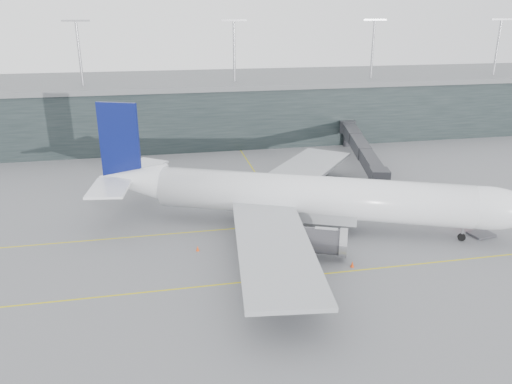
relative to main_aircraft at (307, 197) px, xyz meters
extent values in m
plane|color=slate|center=(-7.09, 6.10, -5.11)|extent=(320.00, 320.00, 0.00)
cube|color=gold|center=(-7.09, 2.10, -5.10)|extent=(160.00, 0.25, 0.02)
cube|color=gold|center=(-7.09, -13.90, -5.10)|extent=(160.00, 0.25, 0.02)
cube|color=gold|center=(-2.09, 26.10, -5.10)|extent=(0.25, 60.00, 0.02)
cube|color=black|center=(-7.09, 64.10, 1.89)|extent=(240.00, 35.00, 14.00)
cube|color=slate|center=(-7.09, 64.10, 9.49)|extent=(240.00, 36.00, 1.20)
cylinder|color=#9E9EA3|center=(-37.09, 54.10, 16.89)|extent=(0.60, 0.60, 14.00)
cylinder|color=#9E9EA3|center=(-2.09, 54.10, 16.89)|extent=(0.60, 0.60, 14.00)
cylinder|color=#9E9EA3|center=(32.91, 54.10, 16.89)|extent=(0.60, 0.60, 14.00)
cylinder|color=#9E9EA3|center=(67.91, 54.10, 16.89)|extent=(0.60, 0.60, 14.00)
cylinder|color=white|center=(0.43, -0.18, 0.16)|extent=(44.63, 23.34, 6.17)
ellipsoid|color=white|center=(22.93, -9.57, 0.16)|extent=(14.34, 10.69, 6.17)
cone|color=white|center=(-25.75, 10.75, 0.86)|extent=(12.39, 9.69, 5.92)
cube|color=#9CA0A5|center=(-0.49, 0.21, -2.23)|extent=(16.61, 10.73, 1.99)
cube|color=#9CA0A5|center=(-8.27, -13.26, -0.83)|extent=(12.25, 29.71, 0.55)
cylinder|color=#38383D|center=(-1.38, -9.67, -2.52)|extent=(7.77, 5.90, 3.48)
cube|color=#9CA0A5|center=(3.62, 15.21, -0.83)|extent=(25.03, 28.14, 0.55)
cylinder|color=#38383D|center=(5.91, 7.78, -2.52)|extent=(7.77, 5.90, 3.48)
cube|color=#0A1255|center=(-27.13, 11.33, 7.13)|extent=(6.16, 2.95, 11.94)
cube|color=white|center=(-28.78, 6.09, 1.36)|extent=(6.62, 9.61, 0.35)
cube|color=white|center=(-24.56, 16.19, 1.36)|extent=(9.81, 10.44, 0.35)
cylinder|color=black|center=(20.63, -8.62, -4.56)|extent=(1.16, 0.79, 1.09)
cylinder|color=#9E9EA3|center=(20.63, -8.62, -3.82)|extent=(0.30, 0.30, 2.59)
cylinder|color=black|center=(-5.09, -3.05, -4.46)|extent=(1.39, 0.96, 1.29)
cylinder|color=black|center=(-1.41, 5.77, -4.46)|extent=(1.39, 0.96, 1.29)
cube|color=#28292D|center=(15.08, 7.74, -0.34)|extent=(3.77, 4.06, 2.67)
cube|color=#28292D|center=(16.92, 15.45, -0.34)|extent=(5.21, 12.63, 2.39)
cube|color=#28292D|center=(19.82, 27.52, -0.34)|extent=(5.45, 12.68, 2.48)
cube|color=#28292D|center=(22.71, 39.59, -0.34)|extent=(5.68, 12.74, 2.58)
cylinder|color=#9E9EA3|center=(17.08, 16.10, -3.30)|extent=(0.48, 0.48, 3.63)
cube|color=#38383D|center=(17.08, 16.10, -4.78)|extent=(2.19, 1.84, 0.67)
cylinder|color=#28292D|center=(15.08, 46.60, -0.34)|extent=(3.82, 3.82, 2.86)
cylinder|color=#28292D|center=(15.08, 46.60, -3.39)|extent=(1.72, 1.72, 3.44)
cube|color=#B50C25|center=(23.98, -3.61, -4.22)|extent=(2.57, 1.92, 1.37)
cylinder|color=black|center=(23.05, -3.95, -4.90)|extent=(0.44, 0.24, 0.42)
cylinder|color=black|center=(24.70, -4.30, -4.90)|extent=(0.44, 0.24, 0.42)
cylinder|color=black|center=(23.27, -2.92, -4.90)|extent=(0.44, 0.24, 0.42)
cylinder|color=black|center=(24.92, -3.27, -4.90)|extent=(0.44, 0.24, 0.42)
cube|color=#3A3A3F|center=(24.56, -7.56, -4.91)|extent=(3.78, 3.24, 0.33)
cube|color=#38383D|center=(-13.01, 15.90, -4.94)|extent=(2.37, 1.93, 0.23)
cube|color=#AFB4BC|center=(-13.01, 15.90, -3.90)|extent=(1.91, 1.79, 1.72)
cube|color=#27419A|center=(-13.01, 15.90, -3.01)|extent=(1.97, 1.85, 0.09)
cube|color=#38383D|center=(-9.84, 18.12, -4.94)|extent=(2.59, 2.24, 0.23)
cube|color=#B0B5BC|center=(-9.84, 18.12, -3.93)|extent=(2.12, 2.04, 1.69)
cube|color=#27419A|center=(-9.84, 18.12, -3.05)|extent=(2.19, 2.11, 0.09)
cube|color=#38383D|center=(-7.40, 17.21, -4.95)|extent=(2.34, 1.93, 0.22)
cube|color=#ADB1B9|center=(-7.40, 17.21, -3.95)|extent=(1.89, 1.79, 1.66)
cube|color=#27419A|center=(-7.40, 17.21, -3.09)|extent=(1.95, 1.85, 0.09)
cone|color=#D2680B|center=(26.64, 0.52, -4.72)|extent=(0.49, 0.49, 0.78)
cone|color=red|center=(2.26, -12.92, -4.71)|extent=(0.50, 0.50, 0.79)
cone|color=orange|center=(1.00, 18.76, -4.72)|extent=(0.50, 0.50, 0.79)
cone|color=#F5480D|center=(-16.91, -4.31, -4.74)|extent=(0.47, 0.47, 0.75)
camera|label=1|loc=(-21.35, -66.58, 25.99)|focal=35.00mm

